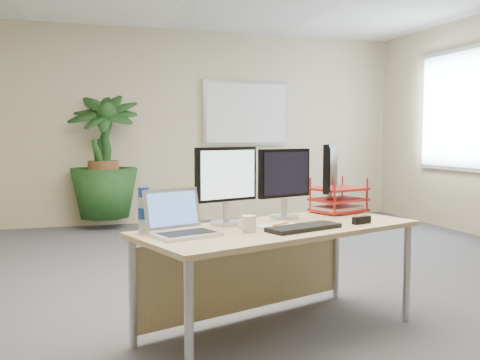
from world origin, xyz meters
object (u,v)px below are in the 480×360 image
object	(u,v)px
floor_plant	(104,172)
monitor_right	(285,179)
desk	(270,246)
monitor_left	(226,180)
laptop	(180,223)

from	to	relation	value
floor_plant	monitor_right	bearing A→B (deg)	-75.87
desk	monitor_right	size ratio (longest dim) A/B	4.09
monitor_left	monitor_right	world-z (taller)	monitor_left
monitor_right	laptop	world-z (taller)	monitor_right
floor_plant	laptop	distance (m)	4.28
floor_plant	laptop	world-z (taller)	floor_plant
floor_plant	monitor_right	size ratio (longest dim) A/B	3.24
floor_plant	monitor_left	size ratio (longest dim) A/B	3.12
monitor_right	monitor_left	bearing A→B (deg)	-162.42
floor_plant	laptop	xyz separation A→B (m)	(0.21, -4.27, -0.02)
monitor_left	floor_plant	bearing A→B (deg)	97.62
desk	monitor_left	world-z (taller)	monitor_left
desk	monitor_left	size ratio (longest dim) A/B	3.94
desk	floor_plant	world-z (taller)	floor_plant
desk	floor_plant	xyz separation A→B (m)	(-0.80, 4.10, 0.22)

